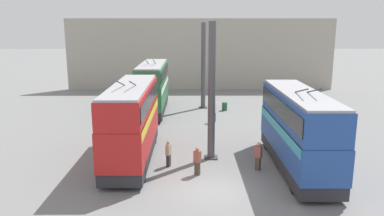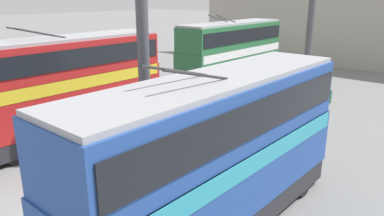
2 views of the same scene
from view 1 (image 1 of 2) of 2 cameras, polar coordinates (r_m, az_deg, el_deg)
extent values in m
plane|color=slate|center=(20.70, 3.67, -12.33)|extent=(240.00, 240.00, 0.00)
cube|color=#A8A093|center=(50.94, 1.27, 8.14)|extent=(0.50, 36.00, 9.51)
cylinder|color=#4C4C51|center=(24.09, 3.02, 2.42)|extent=(0.48, 0.48, 8.93)
cube|color=#333338|center=(25.25, 2.90, -7.51)|extent=(0.86, 0.86, 0.08)
cylinder|color=#4C4C51|center=(39.36, 1.73, 6.40)|extent=(0.48, 0.48, 8.93)
cube|color=#333338|center=(40.08, 1.69, 0.10)|extent=(0.86, 0.86, 0.08)
cylinder|color=black|center=(27.81, 15.62, -5.17)|extent=(0.90, 0.30, 0.90)
cylinder|color=black|center=(27.31, 11.37, -5.27)|extent=(0.90, 0.30, 0.90)
cylinder|color=black|center=(21.44, 20.86, -10.95)|extent=(0.90, 0.30, 0.90)
cylinder|color=black|center=(20.79, 15.35, -11.30)|extent=(0.90, 0.30, 0.90)
cube|color=#28282D|center=(24.12, 15.60, -7.49)|extent=(9.97, 2.45, 0.75)
cube|color=#234793|center=(23.71, 15.79, -4.46)|extent=(10.17, 2.50, 1.91)
cube|color=teal|center=(23.52, 15.88, -2.88)|extent=(9.87, 2.54, 0.55)
cube|color=#234793|center=(23.25, 16.06, -0.11)|extent=(10.07, 2.42, 1.78)
cube|color=black|center=(23.23, 16.07, 0.10)|extent=(9.77, 2.51, 0.98)
cube|color=#9E9EA3|center=(23.06, 16.20, 2.22)|extent=(9.97, 2.25, 0.14)
cube|color=black|center=(28.34, 13.06, -1.13)|extent=(0.12, 2.30, 1.22)
cylinder|color=#282828|center=(21.91, 18.06, 2.53)|extent=(2.35, 0.07, 0.65)
cylinder|color=#282828|center=(21.70, 16.30, 2.55)|extent=(2.35, 0.07, 0.65)
cylinder|color=black|center=(28.25, -5.81, -4.48)|extent=(0.90, 0.30, 0.90)
cylinder|color=black|center=(28.52, -10.03, -4.44)|extent=(0.90, 0.30, 0.90)
cylinder|color=black|center=(21.72, -7.56, -9.89)|extent=(0.90, 0.30, 0.90)
cylinder|color=black|center=(22.08, -13.05, -9.73)|extent=(0.90, 0.30, 0.90)
cube|color=#28282D|center=(24.94, -9.01, -6.50)|extent=(9.78, 2.45, 0.75)
cube|color=red|center=(24.49, -9.13, -3.19)|extent=(9.98, 2.50, 2.24)
cube|color=yellow|center=(24.28, -9.20, -1.27)|extent=(9.68, 2.54, 0.55)
cube|color=red|center=(24.04, -9.29, 1.25)|extent=(9.88, 2.42, 1.63)
cube|color=black|center=(24.03, -9.30, 1.44)|extent=(9.58, 2.51, 0.89)
cube|color=#9E9EA3|center=(23.89, -9.37, 3.32)|extent=(9.78, 2.25, 0.14)
cube|color=black|center=(29.17, -7.70, -0.13)|extent=(0.12, 2.30, 1.43)
cylinder|color=#282828|center=(22.56, -9.01, 3.72)|extent=(2.35, 0.07, 0.65)
cylinder|color=#282828|center=(22.68, -10.76, 3.70)|extent=(2.35, 0.07, 0.65)
cylinder|color=black|center=(41.68, -4.03, 1.22)|extent=(1.02, 0.30, 1.02)
cylinder|color=black|center=(41.87, -6.90, 1.21)|extent=(1.02, 0.30, 1.02)
cylinder|color=black|center=(34.74, -4.77, -1.11)|extent=(1.02, 0.30, 1.02)
cylinder|color=black|center=(34.97, -8.20, -1.10)|extent=(1.02, 0.30, 1.02)
cube|color=#28282D|center=(38.16, -5.95, 0.36)|extent=(9.92, 2.45, 0.78)
cube|color=#286B3D|center=(37.89, -6.00, 2.46)|extent=(10.12, 2.50, 2.05)
cube|color=white|center=(37.76, -6.03, 3.58)|extent=(9.82, 2.54, 0.55)
cube|color=#286B3D|center=(37.60, -6.07, 5.27)|extent=(10.02, 2.42, 1.69)
cube|color=black|center=(37.59, -6.07, 5.39)|extent=(9.72, 2.51, 0.93)
cube|color=#9E9EA3|center=(37.50, -6.10, 6.66)|extent=(9.92, 2.25, 0.14)
cube|color=black|center=(42.77, -5.36, 3.91)|extent=(0.12, 2.30, 1.31)
cylinder|color=#282828|center=(36.17, -5.76, 7.02)|extent=(2.35, 0.07, 0.65)
cylinder|color=#282828|center=(36.25, -6.87, 7.01)|extent=(2.35, 0.07, 0.65)
cube|color=#473D33|center=(23.42, 10.00, -8.36)|extent=(0.34, 0.36, 0.83)
cube|color=#934C42|center=(23.15, 10.08, -6.56)|extent=(0.45, 0.48, 0.72)
sphere|color=beige|center=(23.00, 10.12, -5.43)|extent=(0.24, 0.24, 0.24)
cube|color=#2D2D33|center=(34.14, 3.39, -1.47)|extent=(0.36, 0.31, 0.85)
cube|color=tan|center=(33.96, 3.41, -0.17)|extent=(0.48, 0.39, 0.74)
sphere|color=beige|center=(33.85, 3.42, 0.64)|extent=(0.24, 0.24, 0.24)
cube|color=#2D2D33|center=(23.72, -3.60, -7.99)|extent=(0.35, 0.29, 0.77)
cube|color=tan|center=(23.47, -3.62, -6.33)|extent=(0.48, 0.37, 0.67)
sphere|color=#A37A5B|center=(23.33, -3.63, -5.30)|extent=(0.22, 0.22, 0.22)
cube|color=#473D33|center=(22.39, 0.82, -9.20)|extent=(0.32, 0.36, 0.80)
cube|color=#934C42|center=(22.12, 0.82, -7.40)|extent=(0.42, 0.48, 0.70)
sphere|color=#A37A5B|center=(21.97, 0.83, -6.27)|extent=(0.23, 0.23, 0.23)
cylinder|color=#235638|center=(38.87, 4.99, 0.23)|extent=(0.54, 0.54, 0.84)
cylinder|color=#235638|center=(38.87, 4.99, 0.23)|extent=(0.57, 0.57, 0.04)
camera|label=2|loc=(18.70, 41.70, 4.05)|focal=35.00mm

